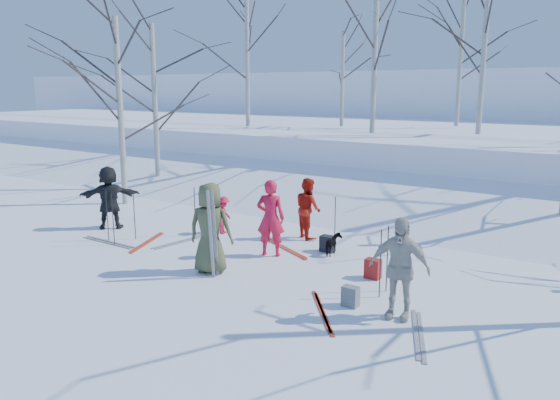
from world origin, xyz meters
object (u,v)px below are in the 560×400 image
Objects in this scene: skier_redor_behind at (308,208)px; backpack_dark at (327,244)px; skier_olive_center at (210,228)px; backpack_grey at (350,296)px; skier_red_seated at (223,215)px; backpack_red at (373,269)px; skier_red_north at (271,218)px; skier_cream_east at (399,268)px; dog at (333,245)px; skier_grey_west at (109,197)px.

backpack_dark is (1.08, -0.82, -0.61)m from skier_redor_behind.
skier_olive_center reaches higher than backpack_grey.
backpack_red is at bearing -114.64° from skier_red_seated.
skier_olive_center is at bearing 118.95° from skier_redor_behind.
skier_red_north is 4.27m from skier_cream_east.
backpack_grey is at bearing -129.66° from skier_red_seated.
dog is (3.47, -0.02, -0.26)m from skier_red_seated.
backpack_dark is at bearing -42.36° from dog.
dog is (1.32, -0.97, -0.56)m from skier_redor_behind.
skier_olive_center is 4.95× the size of backpack_dark.
skier_redor_behind is at bearing -46.72° from dog.
backpack_dark is at bearing 148.30° from skier_grey_west.
skier_red_seated is 0.57× the size of skier_cream_east.
skier_grey_west is 6.66m from dog.
skier_olive_center is at bearing 120.54° from skier_grey_west.
backpack_dark is (-0.25, 0.15, -0.06)m from dog.
skier_cream_east is (4.28, 0.05, -0.08)m from skier_olive_center.
skier_cream_east is at bearing 158.75° from skier_olive_center.
skier_redor_behind is at bearing -109.69° from skier_red_north.
skier_grey_west is at bearing -17.22° from skier_red_north.
skier_red_north is at bearing 126.11° from skier_redor_behind.
skier_cream_east is 1.15m from backpack_grey.
skier_red_seated is 3.24m from backpack_dark.
skier_grey_west is (-3.02, -1.42, 0.38)m from skier_red_seated.
skier_olive_center is at bearing 171.85° from skier_cream_east.
skier_cream_east is at bearing 126.31° from dog.
skier_olive_center is 1.22× the size of skier_redor_behind.
skier_grey_west reaches higher than dog.
skier_redor_behind is 0.90× the size of skier_cream_east.
skier_redor_behind is 2.36m from skier_red_seated.
skier_red_seated is at bearing -44.67° from skier_red_north.
skier_grey_west is at bearing 1.76° from dog.
skier_cream_east is at bearing -52.65° from backpack_red.
dog is (1.22, 0.88, -0.67)m from skier_red_north.
backpack_grey is (3.13, -3.55, -0.62)m from skier_redor_behind.
skier_grey_west is at bearing 171.86° from backpack_grey.
backpack_grey is at bearing 126.25° from skier_grey_west.
skier_red_north is 1.02× the size of skier_cream_east.
skier_cream_east is at bearing 171.79° from skier_redor_behind.
skier_olive_center reaches higher than skier_redor_behind.
skier_olive_center is 1.10× the size of skier_grey_west.
dog is at bearing 146.51° from skier_grey_west.
skier_olive_center is 3.27× the size of dog.
dog is at bearing -31.99° from backpack_dark.
skier_cream_east is 4.31× the size of backpack_red.
skier_cream_east reaches higher than skier_redor_behind.
skier_olive_center is 1.91× the size of skier_red_seated.
skier_olive_center reaches higher than skier_grey_west.
skier_grey_west is (-5.16, -2.37, 0.09)m from skier_redor_behind.
skier_red_north is 1.64m from dog.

